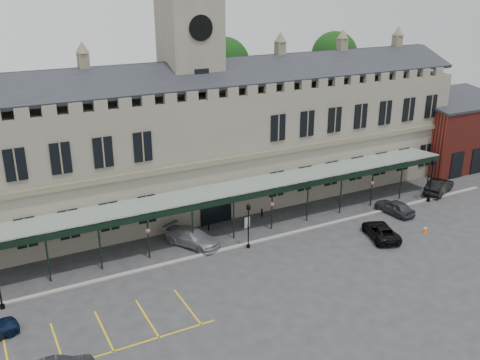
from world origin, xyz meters
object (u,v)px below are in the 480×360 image
clock_tower (191,79)px  car_right_a (395,207)px  lamp_post_mid (248,221)px  lamp_post_right (431,176)px  car_van (381,231)px  sign_board (247,223)px  car_right_b (439,186)px  traffic_cone (425,229)px  car_taxi (192,237)px  station_building (194,145)px

clock_tower → car_right_a: clock_tower is taller
lamp_post_mid → lamp_post_right: size_ratio=0.88×
car_van → lamp_post_mid: bearing=-0.7°
sign_board → car_right_b: (22.89, -2.09, 0.27)m
traffic_cone → car_right_b: 11.01m
clock_tower → sign_board: clock_tower is taller
traffic_cone → car_right_b: (8.82, 6.58, 0.48)m
lamp_post_mid → car_taxi: lamp_post_mid is taller
clock_tower → car_van: bearing=-51.9°
lamp_post_mid → sign_board: (1.87, 3.60, -1.98)m
clock_tower → lamp_post_right: 26.72m
lamp_post_right → car_van: size_ratio=1.01×
clock_tower → sign_board: 14.78m
clock_tower → lamp_post_mid: clock_tower is taller
car_taxi → car_right_b: 28.90m
traffic_cone → car_right_a: size_ratio=0.16×
car_right_b → lamp_post_right: bearing=90.8°
lamp_post_mid → car_right_a: lamp_post_mid is taller
clock_tower → sign_board: bearing=-74.2°
clock_tower → traffic_cone: (16.18, -16.15, -12.79)m
station_building → car_right_a: 21.05m
sign_board → car_taxi: bearing=178.3°
car_right_b → sign_board: bearing=61.5°
sign_board → traffic_cone: bearing=-41.6°
station_building → sign_board: 9.71m
car_van → traffic_cone: bearing=-176.5°
car_right_a → station_building: bearing=-39.9°
car_right_a → lamp_post_right: bearing=-178.5°
clock_tower → lamp_post_mid: bearing=-88.7°
lamp_post_right → car_right_b: size_ratio=0.99×
car_right_a → car_right_b: size_ratio=0.87×
lamp_post_mid → car_right_b: size_ratio=0.87×
station_building → car_van: station_building is taller
lamp_post_right → car_van: lamp_post_right is taller
lamp_post_right → car_right_b: (2.82, 1.26, -2.06)m
lamp_post_right → car_taxi: size_ratio=0.92×
lamp_post_mid → traffic_cone: bearing=-17.7°
car_taxi → car_right_b: (28.87, -1.22, 0.04)m
lamp_post_mid → car_van: size_ratio=0.89×
station_building → car_van: bearing=-51.7°
lamp_post_right → traffic_cone: (-6.00, -5.32, -2.55)m
sign_board → car_taxi: size_ratio=0.21×
car_van → car_right_b: bearing=-139.6°
car_right_b → clock_tower: bearing=45.8°
lamp_post_mid → lamp_post_right: 21.94m
car_right_a → car_right_b: car_right_b is taller
lamp_post_right → car_taxi: (-26.05, 2.48, -2.10)m
car_right_a → car_taxi: bearing=-14.3°
traffic_cone → car_van: size_ratio=0.14×
sign_board → car_right_a: (14.62, -4.02, 0.19)m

